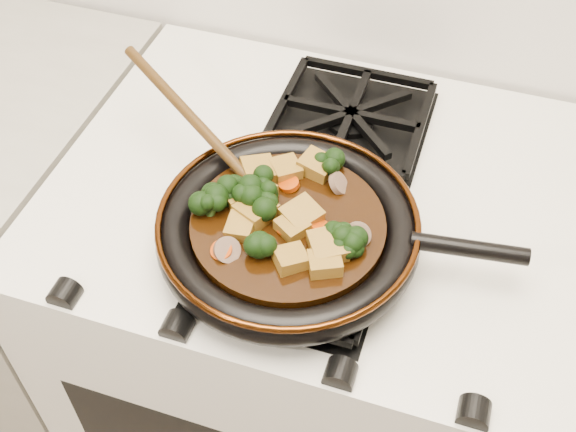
% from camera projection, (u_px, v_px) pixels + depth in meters
% --- Properties ---
extents(stove, '(0.76, 0.60, 0.90)m').
position_uv_depth(stove, '(315.00, 354.00, 1.35)').
color(stove, white).
rests_on(stove, ground).
extents(burner_grate_front, '(0.23, 0.23, 0.03)m').
position_uv_depth(burner_grate_front, '(294.00, 256.00, 0.91)').
color(burner_grate_front, black).
rests_on(burner_grate_front, stove).
extents(burner_grate_back, '(0.23, 0.23, 0.03)m').
position_uv_depth(burner_grate_back, '(351.00, 118.00, 1.09)').
color(burner_grate_back, black).
rests_on(burner_grate_back, stove).
extents(skillet, '(0.46, 0.33, 0.05)m').
position_uv_depth(skillet, '(290.00, 230.00, 0.90)').
color(skillet, black).
rests_on(skillet, burner_grate_front).
extents(braising_sauce, '(0.24, 0.24, 0.02)m').
position_uv_depth(braising_sauce, '(288.00, 227.00, 0.90)').
color(braising_sauce, black).
rests_on(braising_sauce, skillet).
extents(tofu_cube_0, '(0.05, 0.05, 0.02)m').
position_uv_depth(tofu_cube_0, '(286.00, 170.00, 0.94)').
color(tofu_cube_0, olive).
rests_on(tofu_cube_0, braising_sauce).
extents(tofu_cube_1, '(0.06, 0.06, 0.03)m').
position_uv_depth(tofu_cube_1, '(258.00, 172.00, 0.94)').
color(tofu_cube_1, olive).
rests_on(tofu_cube_1, braising_sauce).
extents(tofu_cube_2, '(0.04, 0.04, 0.02)m').
position_uv_depth(tofu_cube_2, '(241.00, 227.00, 0.88)').
color(tofu_cube_2, olive).
rests_on(tofu_cube_2, braising_sauce).
extents(tofu_cube_3, '(0.05, 0.05, 0.03)m').
position_uv_depth(tofu_cube_3, '(238.00, 196.00, 0.91)').
color(tofu_cube_3, olive).
rests_on(tofu_cube_3, braising_sauce).
extents(tofu_cube_4, '(0.05, 0.05, 0.02)m').
position_uv_depth(tofu_cube_4, '(292.00, 227.00, 0.88)').
color(tofu_cube_4, olive).
rests_on(tofu_cube_4, braising_sauce).
extents(tofu_cube_5, '(0.06, 0.06, 0.03)m').
position_uv_depth(tofu_cube_5, '(256.00, 212.00, 0.89)').
color(tofu_cube_5, olive).
rests_on(tofu_cube_5, braising_sauce).
extents(tofu_cube_6, '(0.06, 0.06, 0.03)m').
position_uv_depth(tofu_cube_6, '(301.00, 216.00, 0.89)').
color(tofu_cube_6, olive).
rests_on(tofu_cube_6, braising_sauce).
extents(tofu_cube_7, '(0.05, 0.05, 0.03)m').
position_uv_depth(tofu_cube_7, '(257.00, 192.00, 0.91)').
color(tofu_cube_7, olive).
rests_on(tofu_cube_7, braising_sauce).
extents(tofu_cube_8, '(0.05, 0.05, 0.02)m').
position_uv_depth(tofu_cube_8, '(325.00, 264.00, 0.84)').
color(tofu_cube_8, olive).
rests_on(tofu_cube_8, braising_sauce).
extents(tofu_cube_9, '(0.06, 0.06, 0.03)m').
position_uv_depth(tofu_cube_9, '(328.00, 247.00, 0.85)').
color(tofu_cube_9, olive).
rests_on(tofu_cube_9, braising_sauce).
extents(tofu_cube_10, '(0.05, 0.05, 0.02)m').
position_uv_depth(tofu_cube_10, '(291.00, 259.00, 0.84)').
color(tofu_cube_10, olive).
rests_on(tofu_cube_10, braising_sauce).
extents(tofu_cube_11, '(0.05, 0.05, 0.03)m').
position_uv_depth(tofu_cube_11, '(317.00, 166.00, 0.94)').
color(tofu_cube_11, olive).
rests_on(tofu_cube_11, braising_sauce).
extents(broccoli_floret_0, '(0.08, 0.08, 0.07)m').
position_uv_depth(broccoli_floret_0, '(258.00, 205.00, 0.90)').
color(broccoli_floret_0, black).
rests_on(broccoli_floret_0, braising_sauce).
extents(broccoli_floret_1, '(0.08, 0.09, 0.06)m').
position_uv_depth(broccoli_floret_1, '(259.00, 242.00, 0.86)').
color(broccoli_floret_1, black).
rests_on(broccoli_floret_1, braising_sauce).
extents(broccoli_floret_2, '(0.08, 0.08, 0.07)m').
position_uv_depth(broccoli_floret_2, '(262.00, 187.00, 0.91)').
color(broccoli_floret_2, black).
rests_on(broccoli_floret_2, braising_sauce).
extents(broccoli_floret_3, '(0.08, 0.08, 0.08)m').
position_uv_depth(broccoli_floret_3, '(254.00, 194.00, 0.90)').
color(broccoli_floret_3, black).
rests_on(broccoli_floret_3, braising_sauce).
extents(broccoli_floret_4, '(0.09, 0.08, 0.06)m').
position_uv_depth(broccoli_floret_4, '(260.00, 205.00, 0.90)').
color(broccoli_floret_4, black).
rests_on(broccoli_floret_4, braising_sauce).
extents(broccoli_floret_5, '(0.08, 0.09, 0.07)m').
position_uv_depth(broccoli_floret_5, '(329.00, 166.00, 0.94)').
color(broccoli_floret_5, black).
rests_on(broccoli_floret_5, braising_sauce).
extents(broccoli_floret_6, '(0.07, 0.08, 0.06)m').
position_uv_depth(broccoli_floret_6, '(339.00, 239.00, 0.86)').
color(broccoli_floret_6, black).
rests_on(broccoli_floret_6, braising_sauce).
extents(broccoli_floret_7, '(0.08, 0.08, 0.05)m').
position_uv_depth(broccoli_floret_7, '(225.00, 192.00, 0.91)').
color(broccoli_floret_7, black).
rests_on(broccoli_floret_7, braising_sauce).
extents(broccoli_floret_8, '(0.07, 0.07, 0.06)m').
position_uv_depth(broccoli_floret_8, '(345.00, 246.00, 0.85)').
color(broccoli_floret_8, black).
rests_on(broccoli_floret_8, braising_sauce).
extents(broccoli_floret_9, '(0.09, 0.09, 0.08)m').
position_uv_depth(broccoli_floret_9, '(211.00, 206.00, 0.89)').
color(broccoli_floret_9, black).
rests_on(broccoli_floret_9, braising_sauce).
extents(carrot_coin_0, '(0.03, 0.03, 0.01)m').
position_uv_depth(carrot_coin_0, '(289.00, 184.00, 0.93)').
color(carrot_coin_0, '#C03A05').
rests_on(carrot_coin_0, braising_sauce).
extents(carrot_coin_1, '(0.03, 0.03, 0.02)m').
position_uv_depth(carrot_coin_1, '(318.00, 226.00, 0.88)').
color(carrot_coin_1, '#C03A05').
rests_on(carrot_coin_1, braising_sauce).
extents(carrot_coin_2, '(0.03, 0.03, 0.02)m').
position_uv_depth(carrot_coin_2, '(288.00, 227.00, 0.88)').
color(carrot_coin_2, '#C03A05').
rests_on(carrot_coin_2, braising_sauce).
extents(carrot_coin_3, '(0.03, 0.03, 0.02)m').
position_uv_depth(carrot_coin_3, '(222.00, 250.00, 0.85)').
color(carrot_coin_3, '#C03A05').
rests_on(carrot_coin_3, braising_sauce).
extents(mushroom_slice_0, '(0.04, 0.04, 0.03)m').
position_uv_depth(mushroom_slice_0, '(227.00, 250.00, 0.85)').
color(mushroom_slice_0, brown).
rests_on(mushroom_slice_0, braising_sauce).
extents(mushroom_slice_1, '(0.03, 0.03, 0.03)m').
position_uv_depth(mushroom_slice_1, '(339.00, 183.00, 0.93)').
color(mushroom_slice_1, brown).
rests_on(mushroom_slice_1, braising_sauce).
extents(mushroom_slice_2, '(0.04, 0.04, 0.03)m').
position_uv_depth(mushroom_slice_2, '(358.00, 235.00, 0.87)').
color(mushroom_slice_2, brown).
rests_on(mushroom_slice_2, braising_sauce).
extents(wooden_spoon, '(0.16, 0.11, 0.28)m').
position_uv_depth(wooden_spoon, '(214.00, 142.00, 0.95)').
color(wooden_spoon, '#40280D').
rests_on(wooden_spoon, braising_sauce).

